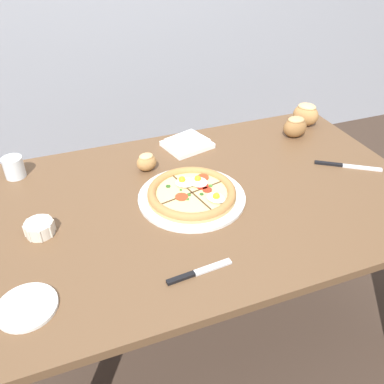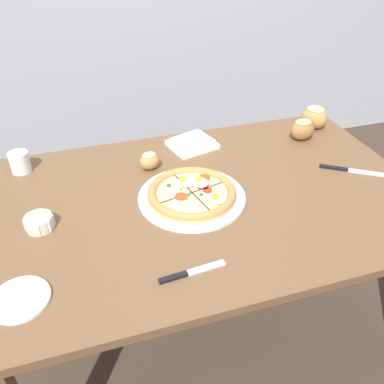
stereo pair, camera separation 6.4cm
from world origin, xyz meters
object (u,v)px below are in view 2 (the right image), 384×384
dining_table (210,213)px  bread_piece_mid (150,160)px  ramekin_bowl (39,222)px  pizza (192,194)px  bread_piece_near (314,117)px  side_saucer (20,299)px  knife_main (192,272)px  knife_spare (353,171)px  water_glass (20,163)px  bread_piece_far (302,129)px  napkin_folded (192,143)px

dining_table → bread_piece_mid: (-0.17, 0.24, 0.12)m
dining_table → ramekin_bowl: (-0.58, -0.01, 0.11)m
pizza → bread_piece_near: bearing=27.5°
side_saucer → dining_table: bearing=25.1°
bread_piece_mid → side_saucer: size_ratio=0.56×
dining_table → bread_piece_near: 0.74m
pizza → knife_main: bearing=-107.7°
pizza → ramekin_bowl: (-0.51, -0.00, 0.00)m
side_saucer → pizza: bearing=27.5°
knife_spare → water_glass: bearing=-164.3°
bread_piece_far → knife_spare: bread_piece_far is taller
side_saucer → knife_main: bearing=-5.2°
bread_piece_far → water_glass: (-1.16, 0.09, -0.01)m
bread_piece_far → side_saucer: bearing=-153.6°
bread_piece_mid → knife_main: bearing=-91.0°
dining_table → side_saucer: 0.70m
ramekin_bowl → knife_main: (0.40, -0.33, -0.02)m
dining_table → bread_piece_far: bread_piece_far is taller
bread_piece_near → bread_piece_mid: bearing=-171.2°
pizza → bread_piece_mid: (-0.10, 0.24, 0.02)m
bread_piece_far → side_saucer: (-1.15, -0.57, -0.04)m
bread_piece_mid → side_saucer: bearing=-131.2°
ramekin_bowl → bread_piece_mid: size_ratio=1.07×
ramekin_bowl → bread_piece_far: bearing=14.4°
napkin_folded → water_glass: size_ratio=2.68×
knife_main → water_glass: bearing=118.7°
pizza → bread_piece_mid: size_ratio=4.26×
bread_piece_near → bread_piece_far: size_ratio=1.31×
bread_piece_mid → dining_table: bearing=-54.9°
napkin_folded → water_glass: water_glass is taller
napkin_folded → knife_main: size_ratio=1.08×
ramekin_bowl → knife_spare: (1.16, -0.01, -0.02)m
knife_main → side_saucer: size_ratio=1.27×
ramekin_bowl → side_saucer: ramekin_bowl is taller
knife_spare → dining_table: bearing=-148.4°
dining_table → side_saucer: (-0.63, -0.30, 0.09)m
pizza → ramekin_bowl: 0.51m
ramekin_bowl → knife_spare: 1.16m
bread_piece_near → knife_spare: bread_piece_near is taller
bread_piece_far → napkin_folded: bearing=170.4°
napkin_folded → bread_piece_near: bread_piece_near is taller
bread_piece_mid → bread_piece_far: bread_piece_far is taller
ramekin_bowl → water_glass: bearing=99.8°
bread_piece_near → knife_main: (-0.81, -0.70, -0.05)m
water_glass → bread_piece_near: bearing=-0.4°
bread_piece_far → knife_spare: bearing=-78.9°
water_glass → side_saucer: 0.67m
napkin_folded → bread_piece_mid: bearing=-150.4°
side_saucer → napkin_folded: bearing=44.0°
knife_main → knife_spare: (0.75, 0.32, -0.00)m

